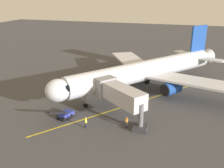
# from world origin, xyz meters

# --- Properties ---
(ground_plane) EXTENTS (220.00, 220.00, 0.00)m
(ground_plane) POSITION_xyz_m (0.00, 0.00, 0.00)
(ground_plane) COLOR #424244
(apron_lead_in_line) EXTENTS (24.30, 32.06, 0.01)m
(apron_lead_in_line) POSITION_xyz_m (0.36, 8.03, 0.01)
(apron_lead_in_line) COLOR yellow
(apron_lead_in_line) RESTS_ON ground
(airplane) EXTENTS (31.57, 34.58, 11.50)m
(airplane) POSITION_xyz_m (0.19, 1.81, 4.00)
(airplane) COLOR silver
(airplane) RESTS_ON ground
(jet_bridge) EXTENTS (10.26, 8.58, 5.40)m
(jet_bridge) POSITION_xyz_m (2.71, 14.04, 3.76)
(jet_bridge) COLOR #B7B7BC
(jet_bridge) RESTS_ON ground
(ground_crew_marshaller) EXTENTS (0.45, 0.47, 1.71)m
(ground_crew_marshaller) POSITION_xyz_m (5.71, 19.25, 0.89)
(ground_crew_marshaller) COLOR #23232D
(ground_crew_marshaller) RESTS_ON ground
(ground_crew_wing_walker) EXTENTS (0.40, 0.47, 1.71)m
(ground_crew_wing_walker) POSITION_xyz_m (17.86, 9.29, 0.89)
(ground_crew_wing_walker) COLOR #23232D
(ground_crew_wing_walker) RESTS_ON ground
(ground_crew_loader) EXTENTS (0.31, 0.44, 1.71)m
(ground_crew_loader) POSITION_xyz_m (0.21, 17.44, 0.89)
(ground_crew_loader) COLOR #23232D
(ground_crew_loader) RESTS_ON ground
(belt_loader_near_nose) EXTENTS (2.56, 4.72, 2.32)m
(belt_loader_near_nose) POSITION_xyz_m (9.97, 17.44, 0.71)
(belt_loader_near_nose) COLOR #2D3899
(belt_loader_near_nose) RESTS_ON ground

